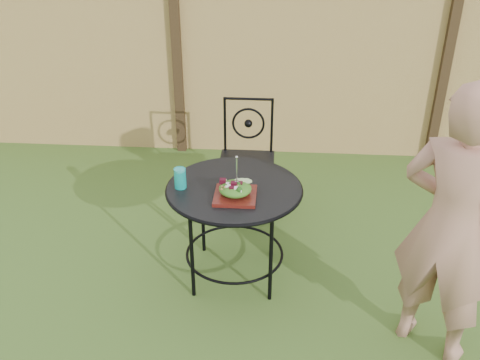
% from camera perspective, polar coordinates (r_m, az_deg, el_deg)
% --- Properties ---
extents(ground, '(60.00, 60.00, 0.00)m').
position_cam_1_polar(ground, '(3.90, 7.69, -11.03)').
color(ground, '#2A4C18').
rests_on(ground, ground).
extents(fence, '(8.00, 0.12, 1.90)m').
position_cam_1_polar(fence, '(5.42, 7.35, 12.09)').
color(fence, tan).
rests_on(fence, ground).
extents(patio_table, '(0.92, 0.92, 0.72)m').
position_cam_1_polar(patio_table, '(3.64, -0.61, -2.63)').
color(patio_table, black).
rests_on(patio_table, ground).
extents(patio_chair, '(0.46, 0.46, 0.95)m').
position_cam_1_polar(patio_chair, '(4.51, 0.75, 2.75)').
color(patio_chair, black).
rests_on(patio_chair, ground).
extents(diner, '(0.74, 0.69, 1.69)m').
position_cam_1_polar(diner, '(3.14, 21.62, -4.83)').
color(diner, '#AB7662').
rests_on(diner, ground).
extents(salad_plate, '(0.27, 0.27, 0.02)m').
position_cam_1_polar(salad_plate, '(3.44, -0.51, -1.68)').
color(salad_plate, '#3D080F').
rests_on(salad_plate, patio_table).
extents(salad, '(0.21, 0.21, 0.08)m').
position_cam_1_polar(salad, '(3.42, -0.51, -0.93)').
color(salad, '#235614').
rests_on(salad, salad_plate).
extents(fork, '(0.01, 0.01, 0.18)m').
position_cam_1_polar(fork, '(3.35, -0.35, 0.99)').
color(fork, silver).
rests_on(fork, salad).
extents(drinking_glass, '(0.08, 0.08, 0.14)m').
position_cam_1_polar(drinking_glass, '(3.55, -6.40, 0.19)').
color(drinking_glass, '#0EA39A').
rests_on(drinking_glass, patio_table).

